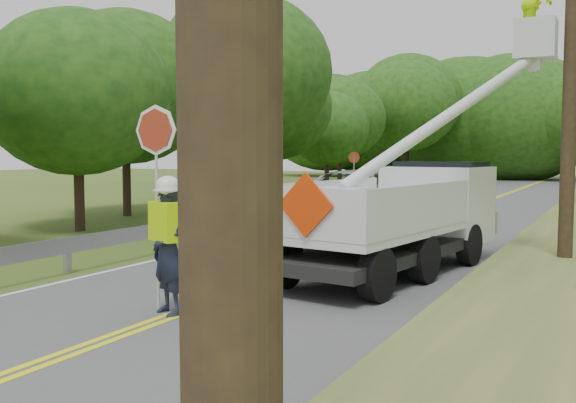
% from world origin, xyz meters
% --- Properties ---
extents(ground, '(140.00, 140.00, 0.00)m').
position_xyz_m(ground, '(0.00, 0.00, 0.00)').
color(ground, '#365319').
rests_on(ground, ground).
extents(road, '(7.20, 96.00, 0.03)m').
position_xyz_m(road, '(0.00, 14.00, 0.01)').
color(road, '#525254').
rests_on(road, ground).
extents(guardrail, '(0.18, 48.00, 0.77)m').
position_xyz_m(guardrail, '(-4.02, 14.91, 0.55)').
color(guardrail, '#A0A3A8').
rests_on(guardrail, ground).
extents(treeline_left, '(9.94, 54.25, 10.99)m').
position_xyz_m(treeline_left, '(-10.45, 31.56, 5.70)').
color(treeline_left, '#332319').
rests_on(treeline_left, ground).
extents(treeline_horizon, '(57.63, 15.14, 11.86)m').
position_xyz_m(treeline_horizon, '(0.90, 56.17, 5.50)').
color(treeline_horizon, '#174013').
rests_on(treeline_horizon, ground).
extents(flagger, '(1.21, 0.72, 3.22)m').
position_xyz_m(flagger, '(-0.11, 2.24, 1.16)').
color(flagger, '#191E33').
rests_on(flagger, road).
extents(bucket_truck, '(4.37, 6.75, 6.44)m').
position_xyz_m(bucket_truck, '(2.20, 7.99, 1.49)').
color(bucket_truck, black).
rests_on(bucket_truck, road).
extents(suv_silver, '(4.06, 7.03, 1.84)m').
position_xyz_m(suv_silver, '(-2.30, 16.55, 0.94)').
color(suv_silver, silver).
rests_on(suv_silver, road).
extents(suv_darkgrey, '(2.93, 5.17, 1.41)m').
position_xyz_m(suv_darkgrey, '(-2.24, 25.51, 0.73)').
color(suv_darkgrey, '#373B3F').
rests_on(suv_darkgrey, road).
extents(stop_sign_permanent, '(0.48, 0.28, 2.51)m').
position_xyz_m(stop_sign_permanent, '(-5.00, 22.28, 1.67)').
color(stop_sign_permanent, '#A0A3A8').
rests_on(stop_sign_permanent, ground).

